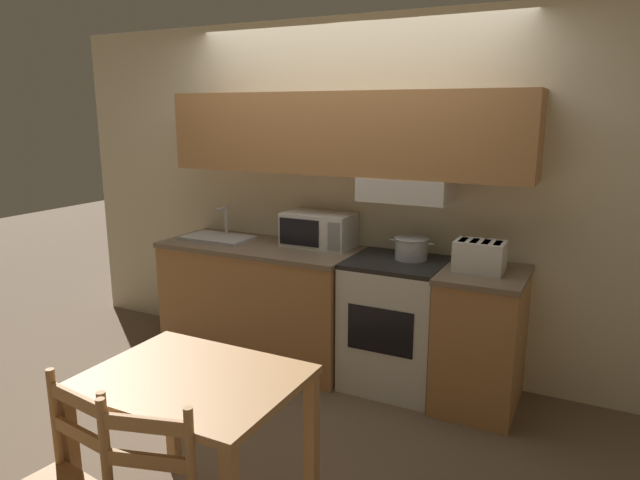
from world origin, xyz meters
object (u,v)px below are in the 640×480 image
(sink_basin, at_px, (218,237))
(dining_table, at_px, (193,402))
(cooking_pot, at_px, (411,248))
(toaster, at_px, (480,256))
(stove_range, at_px, (395,323))
(microwave, at_px, (319,230))

(sink_basin, height_order, dining_table, sink_basin)
(cooking_pot, bearing_deg, toaster, -12.31)
(cooking_pot, distance_m, toaster, 0.49)
(cooking_pot, xyz_separation_m, dining_table, (-0.40, -1.83, -0.35))
(toaster, relative_size, dining_table, 0.34)
(stove_range, bearing_deg, toaster, -3.25)
(dining_table, bearing_deg, stove_range, 79.58)
(stove_range, bearing_deg, cooking_pot, 44.53)
(microwave, xyz_separation_m, dining_table, (0.34, -1.89, -0.40))
(cooking_pot, height_order, sink_basin, sink_basin)
(microwave, xyz_separation_m, sink_basin, (-0.81, -0.15, -0.11))
(stove_range, distance_m, toaster, 0.78)
(microwave, bearing_deg, dining_table, -79.82)
(toaster, bearing_deg, sink_basin, 179.67)
(cooking_pot, relative_size, sink_basin, 0.58)
(sink_basin, xyz_separation_m, dining_table, (1.15, -1.74, -0.29))
(stove_range, xyz_separation_m, sink_basin, (-1.48, -0.02, 0.47))
(toaster, distance_m, sink_basin, 2.03)
(dining_table, bearing_deg, sink_basin, 123.54)
(stove_range, bearing_deg, sink_basin, -179.24)
(cooking_pot, relative_size, toaster, 0.98)
(microwave, height_order, dining_table, microwave)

